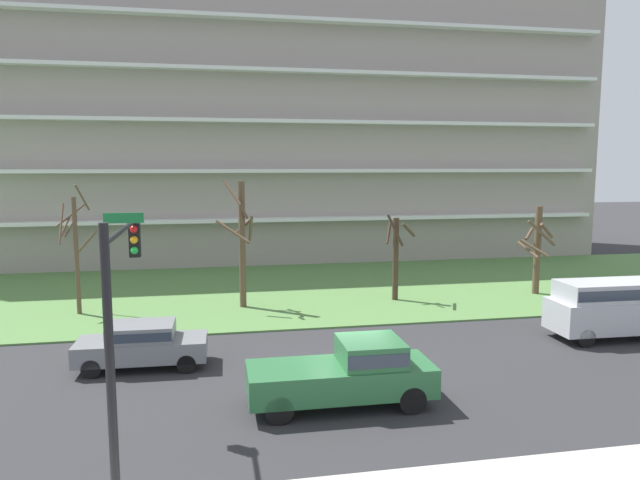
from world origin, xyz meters
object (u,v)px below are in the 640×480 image
object	(u,v)px
traffic_signal_mast	(121,301)
tree_left	(242,240)
tree_center	(396,255)
van_silver_near_left	(615,305)
pickup_green_center_right	(348,372)
tree_far_left	(76,248)
tree_right	(537,248)
sedan_gray_center_left	(142,343)

from	to	relation	value
traffic_signal_mast	tree_left	bearing A→B (deg)	77.09
tree_center	traffic_signal_mast	world-z (taller)	traffic_signal_mast
tree_left	van_silver_near_left	distance (m)	16.61
tree_left	van_silver_near_left	xyz separation A→B (m)	(14.51, -7.84, -1.98)
tree_center	van_silver_near_left	size ratio (longest dim) A/B	0.87
traffic_signal_mast	van_silver_near_left	bearing A→B (deg)	22.33
van_silver_near_left	pickup_green_center_right	bearing A→B (deg)	21.54
tree_far_left	tree_center	distance (m)	15.50
tree_right	traffic_signal_mast	distance (m)	24.54
sedan_gray_center_left	tree_far_left	bearing A→B (deg)	-63.50
tree_left	tree_right	world-z (taller)	tree_left
tree_far_left	tree_left	bearing A→B (deg)	-1.36
van_silver_near_left	tree_far_left	bearing A→B (deg)	-18.67
tree_center	van_silver_near_left	xyz separation A→B (m)	(6.67, -7.89, -1.04)
tree_far_left	van_silver_near_left	xyz separation A→B (m)	(22.15, -8.03, -1.78)
tree_right	van_silver_near_left	bearing A→B (deg)	-98.69
tree_right	van_silver_near_left	size ratio (longest dim) A/B	0.92
tree_center	pickup_green_center_right	bearing A→B (deg)	-113.94
tree_left	pickup_green_center_right	xyz separation A→B (m)	(2.34, -12.35, -2.35)
pickup_green_center_right	traffic_signal_mast	distance (m)	7.19
tree_left	pickup_green_center_right	size ratio (longest dim) A/B	1.17
tree_center	tree_far_left	bearing A→B (deg)	179.50
tree_far_left	tree_right	size ratio (longest dim) A/B	1.28
tree_left	traffic_signal_mast	size ratio (longest dim) A/B	1.06
van_silver_near_left	sedan_gray_center_left	size ratio (longest dim) A/B	1.18
tree_far_left	tree_left	distance (m)	7.65
tree_left	traffic_signal_mast	world-z (taller)	tree_left
tree_left	pickup_green_center_right	world-z (taller)	tree_left
tree_left	pickup_green_center_right	bearing A→B (deg)	-79.29
traffic_signal_mast	tree_right	bearing A→B (deg)	38.40
sedan_gray_center_left	pickup_green_center_right	distance (m)	7.72
sedan_gray_center_left	traffic_signal_mast	xyz separation A→B (m)	(0.44, -7.40, 3.20)
tree_right	traffic_signal_mast	world-z (taller)	traffic_signal_mast
sedan_gray_center_left	traffic_signal_mast	world-z (taller)	traffic_signal_mast
tree_right	van_silver_near_left	xyz separation A→B (m)	(-1.19, -7.82, -1.17)
tree_left	tree_right	bearing A→B (deg)	-0.09
tree_left	traffic_signal_mast	xyz separation A→B (m)	(-3.49, -15.24, 0.70)
tree_right	sedan_gray_center_left	size ratio (longest dim) A/B	1.08
tree_center	traffic_signal_mast	bearing A→B (deg)	-126.55
tree_far_left	tree_left	world-z (taller)	tree_left
tree_far_left	sedan_gray_center_left	distance (m)	9.14
tree_left	sedan_gray_center_left	bearing A→B (deg)	-116.61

